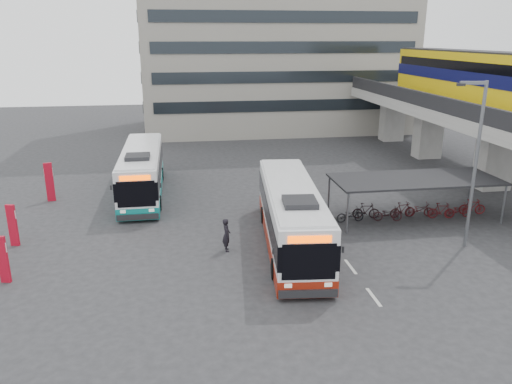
{
  "coord_description": "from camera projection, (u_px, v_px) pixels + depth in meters",
  "views": [
    {
      "loc": [
        -5.42,
        -24.09,
        10.73
      ],
      "look_at": [
        -1.17,
        3.43,
        2.0
      ],
      "focal_mm": 35.0,
      "sensor_mm": 36.0,
      "label": 1
    }
  ],
  "objects": [
    {
      "name": "pedestrian",
      "position": [
        227.0,
        235.0,
        25.82
      ],
      "size": [
        0.46,
        0.67,
        1.77
      ],
      "primitive_type": "imported",
      "rotation": [
        0.0,
        0.0,
        1.62
      ],
      "color": "black",
      "rests_on": "ground"
    },
    {
      "name": "sign_totem_north",
      "position": [
        50.0,
        181.0,
        33.56
      ],
      "size": [
        0.57,
        0.26,
        2.66
      ],
      "rotation": [
        0.0,
        0.0,
        0.17
      ],
      "color": "#AE0A1E",
      "rests_on": "ground"
    },
    {
      "name": "bus_main",
      "position": [
        291.0,
        216.0,
        26.28
      ],
      "size": [
        3.8,
        12.28,
        3.57
      ],
      "rotation": [
        0.0,
        0.0,
        -0.1
      ],
      "color": "white",
      "rests_on": "ground"
    },
    {
      "name": "lamp_post",
      "position": [
        475.0,
        156.0,
        25.18
      ],
      "size": [
        1.52,
        0.36,
        8.68
      ],
      "rotation": [
        0.0,
        0.0,
        -0.12
      ],
      "color": "#595B60",
      "rests_on": "ground"
    },
    {
      "name": "office_block",
      "position": [
        274.0,
        20.0,
        57.8
      ],
      "size": [
        30.0,
        15.0,
        25.0
      ],
      "primitive_type": "cube",
      "color": "gray",
      "rests_on": "ground"
    },
    {
      "name": "road_markings",
      "position": [
        351.0,
        267.0,
        24.25
      ],
      "size": [
        0.15,
        7.6,
        0.01
      ],
      "color": "beige",
      "rests_on": "ground"
    },
    {
      "name": "ground",
      "position": [
        287.0,
        245.0,
        26.72
      ],
      "size": [
        120.0,
        120.0,
        0.0
      ],
      "primitive_type": "plane",
      "color": "#28282B",
      "rests_on": "ground"
    },
    {
      "name": "viaduct",
      "position": [
        469.0,
        96.0,
        38.77
      ],
      "size": [
        8.0,
        32.0,
        9.68
      ],
      "color": "gray",
      "rests_on": "ground"
    },
    {
      "name": "bike_shelter",
      "position": [
        413.0,
        198.0,
        30.39
      ],
      "size": [
        10.0,
        4.0,
        2.54
      ],
      "color": "#595B60",
      "rests_on": "ground"
    },
    {
      "name": "sign_totem_south",
      "position": [
        3.0,
        259.0,
        22.4
      ],
      "size": [
        0.49,
        0.24,
        2.25
      ],
      "rotation": [
        0.0,
        0.0,
        -0.23
      ],
      "color": "#AE0A1E",
      "rests_on": "ground"
    },
    {
      "name": "sign_totem_mid",
      "position": [
        13.0,
        225.0,
        26.37
      ],
      "size": [
        0.5,
        0.25,
        2.31
      ],
      "rotation": [
        0.0,
        0.0,
        -0.23
      ],
      "color": "#AE0A1E",
      "rests_on": "ground"
    },
    {
      "name": "bus_teal",
      "position": [
        142.0,
        172.0,
        34.99
      ],
      "size": [
        2.64,
        11.95,
        3.52
      ],
      "rotation": [
        0.0,
        0.0,
        0.0
      ],
      "color": "white",
      "rests_on": "ground"
    }
  ]
}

